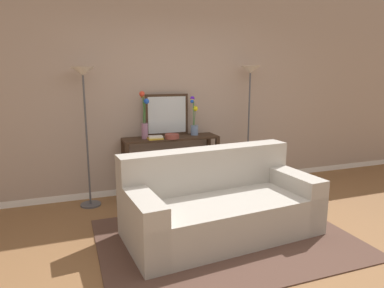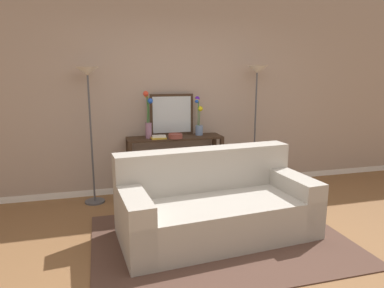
{
  "view_description": "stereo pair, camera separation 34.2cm",
  "coord_description": "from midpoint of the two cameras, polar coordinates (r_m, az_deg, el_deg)",
  "views": [
    {
      "loc": [
        -1.46,
        -2.45,
        1.69
      ],
      "look_at": [
        -0.07,
        1.35,
        0.86
      ],
      "focal_mm": 32.34,
      "sensor_mm": 36.0,
      "label": 1
    },
    {
      "loc": [
        -1.13,
        -2.56,
        1.69
      ],
      "look_at": [
        -0.07,
        1.35,
        0.86
      ],
      "focal_mm": 32.34,
      "sensor_mm": 36.0,
      "label": 2
    }
  ],
  "objects": [
    {
      "name": "floor_lamp_left",
      "position": [
        4.53,
        -19.45,
        7.11
      ],
      "size": [
        0.28,
        0.28,
        1.77
      ],
      "color": "#4C4C51",
      "rests_on": "ground"
    },
    {
      "name": "back_wall",
      "position": [
        5.03,
        -5.2,
        8.82
      ],
      "size": [
        12.0,
        0.15,
        2.92
      ],
      "color": "white",
      "rests_on": "ground"
    },
    {
      "name": "couch",
      "position": [
        3.74,
        1.89,
        -10.13
      ],
      "size": [
        2.08,
        1.12,
        0.88
      ],
      "color": "#ADA89E",
      "rests_on": "ground"
    },
    {
      "name": "vase_tall_flowers",
      "position": [
        4.64,
        -9.96,
        4.42
      ],
      "size": [
        0.13,
        0.11,
        0.63
      ],
      "color": "gray",
      "rests_on": "console_table"
    },
    {
      "name": "vase_short_flowers",
      "position": [
        4.88,
        -1.67,
        4.07
      ],
      "size": [
        0.12,
        0.12,
        0.55
      ],
      "color": "#6B84AD",
      "rests_on": "console_table"
    },
    {
      "name": "book_stack",
      "position": [
        4.62,
        -8.16,
        1.01
      ],
      "size": [
        0.2,
        0.15,
        0.04
      ],
      "color": "gold",
      "rests_on": "console_table"
    },
    {
      "name": "area_rug",
      "position": [
        3.73,
        2.91,
        -15.31
      ],
      "size": [
        2.57,
        1.86,
        0.01
      ],
      "color": "#51382D",
      "rests_on": "ground"
    },
    {
      "name": "wall_mirror",
      "position": [
        4.87,
        -6.17,
        4.79
      ],
      "size": [
        0.61,
        0.02,
        0.58
      ],
      "color": "#382619",
      "rests_on": "console_table"
    },
    {
      "name": "console_table",
      "position": [
        4.82,
        -5.51,
        -1.89
      ],
      "size": [
        1.32,
        0.37,
        0.84
      ],
      "color": "#382619",
      "rests_on": "ground"
    },
    {
      "name": "book_row_under_console",
      "position": [
        4.91,
        -8.74,
        -8.05
      ],
      "size": [
        0.51,
        0.18,
        0.13
      ],
      "color": "silver",
      "rests_on": "ground"
    },
    {
      "name": "floor_lamp_right",
      "position": [
        5.11,
        7.59,
        8.34
      ],
      "size": [
        0.28,
        0.28,
        1.8
      ],
      "color": "#4C4C51",
      "rests_on": "ground"
    },
    {
      "name": "ground_plane",
      "position": [
        3.29,
        6.6,
        -19.63
      ],
      "size": [
        16.0,
        16.0,
        0.02
      ],
      "primitive_type": "cube",
      "color": "brown"
    },
    {
      "name": "fruit_bowl",
      "position": [
        4.65,
        -5.42,
        1.28
      ],
      "size": [
        0.19,
        0.19,
        0.06
      ],
      "color": "brown",
      "rests_on": "console_table"
    }
  ]
}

